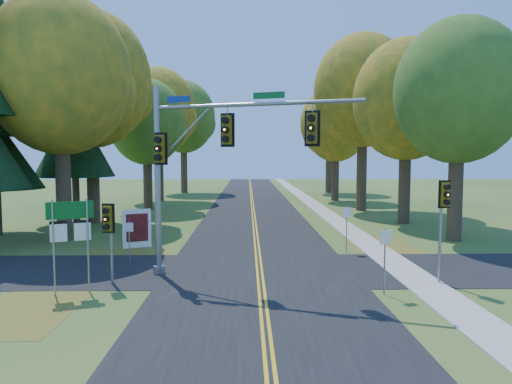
{
  "coord_description": "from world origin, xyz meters",
  "views": [
    {
      "loc": [
        -0.52,
        -17.31,
        4.88
      ],
      "look_at": [
        -0.1,
        4.2,
        3.2
      ],
      "focal_mm": 32.0,
      "sensor_mm": 36.0,
      "label": 1
    }
  ],
  "objects_px": {
    "traffic_mast": "(204,154)",
    "route_sign_cluster": "(70,227)",
    "east_signal_pole": "(443,206)",
    "info_kiosk": "(137,229)"
  },
  "relations": [
    {
      "from": "traffic_mast",
      "to": "route_sign_cluster",
      "type": "distance_m",
      "value": 5.58
    },
    {
      "from": "east_signal_pole",
      "to": "info_kiosk",
      "type": "height_order",
      "value": "east_signal_pole"
    },
    {
      "from": "east_signal_pole",
      "to": "traffic_mast",
      "type": "bearing_deg",
      "value": 167.26
    },
    {
      "from": "east_signal_pole",
      "to": "route_sign_cluster",
      "type": "xyz_separation_m",
      "value": [
        -13.63,
        -0.82,
        -0.64
      ]
    },
    {
      "from": "east_signal_pole",
      "to": "route_sign_cluster",
      "type": "relative_size",
      "value": 1.18
    },
    {
      "from": "traffic_mast",
      "to": "route_sign_cluster",
      "type": "xyz_separation_m",
      "value": [
        -4.54,
        -1.96,
        -2.59
      ]
    },
    {
      "from": "route_sign_cluster",
      "to": "info_kiosk",
      "type": "xyz_separation_m",
      "value": [
        0.33,
        8.23,
        -1.36
      ]
    },
    {
      "from": "traffic_mast",
      "to": "info_kiosk",
      "type": "height_order",
      "value": "traffic_mast"
    },
    {
      "from": "traffic_mast",
      "to": "east_signal_pole",
      "type": "height_order",
      "value": "traffic_mast"
    },
    {
      "from": "traffic_mast",
      "to": "route_sign_cluster",
      "type": "bearing_deg",
      "value": -137.77
    }
  ]
}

